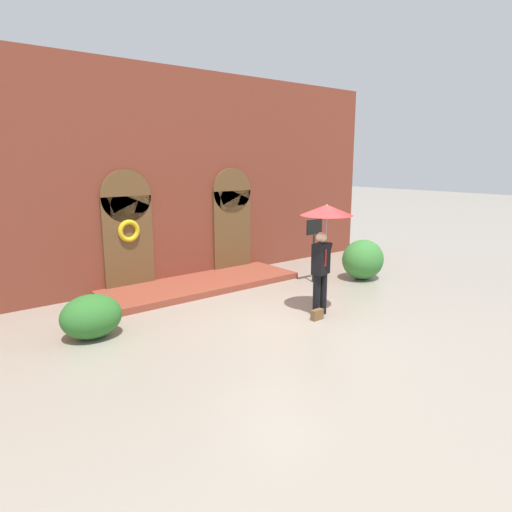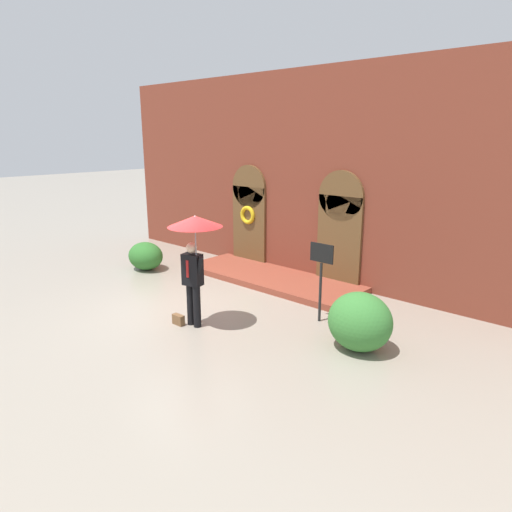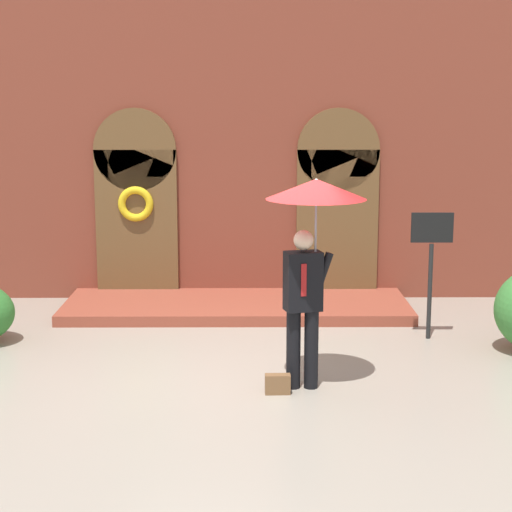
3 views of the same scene
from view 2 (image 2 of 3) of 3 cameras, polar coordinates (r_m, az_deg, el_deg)
The scene contains 7 objects.
ground_plane at distance 10.64m, azimuth -8.93°, elevation -6.80°, with size 80.00×80.00×0.00m, color gray.
building_facade at distance 12.96m, azimuth 5.12°, elevation 9.42°, with size 14.00×2.30×5.60m.
person_with_umbrella at distance 9.18m, azimuth -7.71°, elevation 2.28°, with size 1.10×1.10×2.36m.
handbag at distance 9.89m, azimuth -9.67°, elevation -7.85°, with size 0.28×0.12×0.22m, color brown.
sign_post at distance 9.68m, azimuth 8.14°, elevation -1.67°, with size 0.56×0.06×1.72m.
shrub_left at distance 13.97m, azimuth -13.63°, elevation 0.00°, with size 1.13×0.93×0.83m, color #2D6B28.
shrub_right at distance 8.73m, azimuth 12.86°, elevation -8.00°, with size 1.22×1.08×1.11m, color #387A33.
Camera 2 is at (7.76, -6.15, 3.88)m, focal length 32.00 mm.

